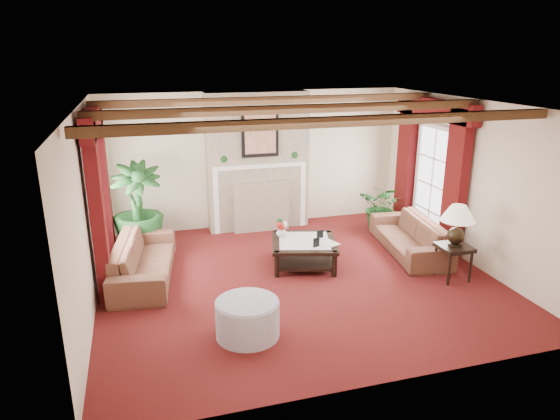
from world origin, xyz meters
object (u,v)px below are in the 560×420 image
object	(u,v)px
coffee_table	(304,253)
sofa_right	(410,231)
sofa_left	(143,253)
ottoman	(247,319)
potted_palm	(139,226)
side_table	(453,262)

from	to	relation	value
coffee_table	sofa_right	bearing A→B (deg)	16.16
sofa_left	sofa_right	world-z (taller)	sofa_left
sofa_left	ottoman	xyz separation A→B (m)	(1.19, -2.10, -0.18)
sofa_left	potted_palm	xyz separation A→B (m)	(-0.04, 1.25, 0.03)
sofa_right	side_table	bearing A→B (deg)	11.44
potted_palm	side_table	xyz separation A→B (m)	(4.67, -2.63, -0.17)
coffee_table	side_table	world-z (taller)	side_table
side_table	ottoman	bearing A→B (deg)	-168.19
potted_palm	coffee_table	distance (m)	3.01
coffee_table	side_table	xyz separation A→B (m)	(2.06, -1.15, 0.06)
side_table	sofa_right	bearing A→B (deg)	93.56
coffee_table	ottoman	bearing A→B (deg)	-111.10
potted_palm	coffee_table	xyz separation A→B (m)	(2.61, -1.48, -0.23)
potted_palm	side_table	world-z (taller)	potted_palm
sofa_left	sofa_right	xyz separation A→B (m)	(4.56, -0.20, -0.02)
sofa_left	coffee_table	xyz separation A→B (m)	(2.57, -0.23, -0.20)
sofa_right	coffee_table	xyz separation A→B (m)	(-1.99, -0.03, -0.19)
coffee_table	side_table	bearing A→B (deg)	-13.76
sofa_right	sofa_left	bearing A→B (deg)	-84.64
ottoman	side_table	bearing A→B (deg)	11.81
sofa_right	coffee_table	bearing A→B (deg)	-81.33
sofa_right	potted_palm	xyz separation A→B (m)	(-4.60, 1.45, 0.04)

